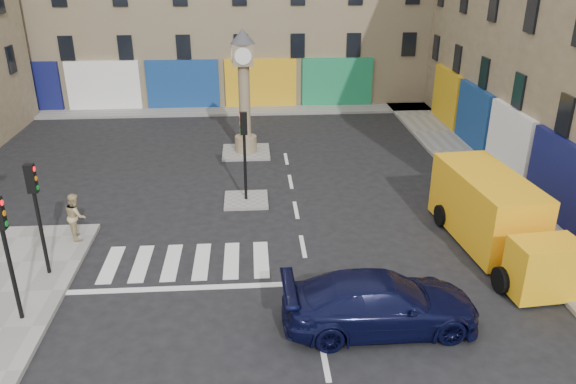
{
  "coord_description": "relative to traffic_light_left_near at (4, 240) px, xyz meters",
  "views": [
    {
      "loc": [
        -1.73,
        -13.34,
        9.69
      ],
      "look_at": [
        -0.51,
        4.28,
        2.0
      ],
      "focal_mm": 35.0,
      "sensor_mm": 36.0,
      "label": 1
    }
  ],
  "objects": [
    {
      "name": "ground",
      "position": [
        8.3,
        -0.2,
        -2.62
      ],
      "size": [
        120.0,
        120.0,
        0.0
      ],
      "primitive_type": "plane",
      "color": "black",
      "rests_on": "ground"
    },
    {
      "name": "sidewalk_right",
      "position": [
        17.0,
        9.8,
        -2.55
      ],
      "size": [
        2.6,
        30.0,
        0.15
      ],
      "primitive_type": "cube",
      "color": "gray",
      "rests_on": "ground"
    },
    {
      "name": "sidewalk_far",
      "position": [
        4.3,
        22.0,
        -2.55
      ],
      "size": [
        32.0,
        2.4,
        0.15
      ],
      "primitive_type": "cube",
      "color": "gray",
      "rests_on": "ground"
    },
    {
      "name": "island_near",
      "position": [
        6.3,
        7.8,
        -2.56
      ],
      "size": [
        1.8,
        1.8,
        0.12
      ],
      "primitive_type": "cube",
      "color": "gray",
      "rests_on": "ground"
    },
    {
      "name": "island_far",
      "position": [
        6.3,
        13.8,
        -2.56
      ],
      "size": [
        2.4,
        2.4,
        0.12
      ],
      "primitive_type": "cube",
      "color": "gray",
      "rests_on": "ground"
    },
    {
      "name": "traffic_light_left_near",
      "position": [
        0.0,
        0.0,
        0.0
      ],
      "size": [
        0.28,
        0.22,
        3.7
      ],
      "color": "black",
      "rests_on": "sidewalk_left"
    },
    {
      "name": "traffic_light_left_far",
      "position": [
        0.0,
        2.4,
        0.0
      ],
      "size": [
        0.28,
        0.22,
        3.7
      ],
      "color": "black",
      "rests_on": "sidewalk_left"
    },
    {
      "name": "traffic_light_island",
      "position": [
        6.3,
        7.8,
        -0.03
      ],
      "size": [
        0.28,
        0.22,
        3.7
      ],
      "color": "black",
      "rests_on": "island_near"
    },
    {
      "name": "clock_pillar",
      "position": [
        6.3,
        13.8,
        0.93
      ],
      "size": [
        1.2,
        1.2,
        6.1
      ],
      "color": "#988263",
      "rests_on": "island_far"
    },
    {
      "name": "navy_sedan",
      "position": [
        9.99,
        -0.89,
        -1.84
      ],
      "size": [
        5.47,
        2.33,
        1.57
      ],
      "primitive_type": "imported",
      "rotation": [
        0.0,
        0.0,
        1.6
      ],
      "color": "black",
      "rests_on": "ground"
    },
    {
      "name": "yellow_van",
      "position": [
        14.87,
        3.26,
        -1.39
      ],
      "size": [
        2.78,
        6.97,
        2.48
      ],
      "rotation": [
        0.0,
        0.0,
        0.09
      ],
      "color": "#FFB015",
      "rests_on": "ground"
    },
    {
      "name": "pedestrian_tan",
      "position": [
        0.3,
        4.78,
        -1.63
      ],
      "size": [
        0.91,
        1.01,
        1.69
      ],
      "primitive_type": "imported",
      "rotation": [
        0.0,
        0.0,
        1.98
      ],
      "color": "tan",
      "rests_on": "sidewalk_left"
    }
  ]
}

